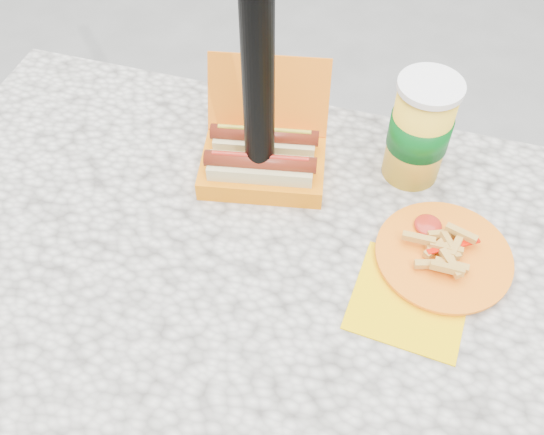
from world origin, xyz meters
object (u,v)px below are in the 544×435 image
(umbrella_pole, at_px, (257,9))
(fries_plate, at_px, (440,258))
(hotdog_box, at_px, (263,157))
(soda_cup, at_px, (420,130))

(umbrella_pole, height_order, fries_plate, umbrella_pole)
(hotdog_box, bearing_deg, fries_plate, -29.09)
(hotdog_box, distance_m, fries_plate, 0.35)
(hotdog_box, relative_size, soda_cup, 1.25)
(soda_cup, bearing_deg, hotdog_box, -163.27)
(umbrella_pole, relative_size, fries_plate, 7.50)
(umbrella_pole, distance_m, soda_cup, 0.37)
(hotdog_box, height_order, soda_cup, soda_cup)
(hotdog_box, distance_m, soda_cup, 0.27)
(hotdog_box, relative_size, fries_plate, 0.86)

